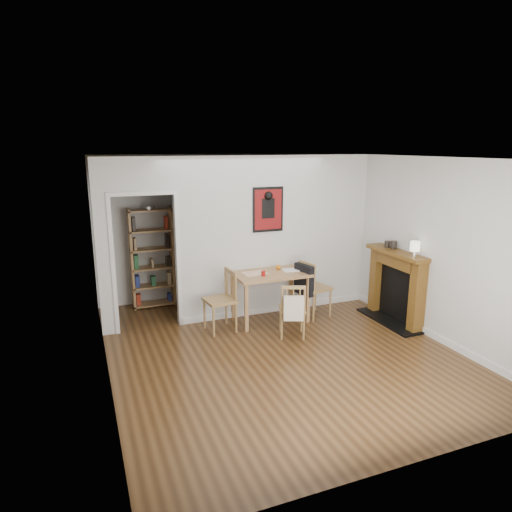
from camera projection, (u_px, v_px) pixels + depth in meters
name	position (u px, v px, depth m)	size (l,w,h in m)	color
ground	(278.00, 348.00, 6.35)	(5.20, 5.20, 0.00)	#53361B
room_shell	(250.00, 238.00, 7.29)	(5.20, 5.20, 5.20)	#B9B9B6
dining_table	(270.00, 278.00, 7.22)	(1.17, 0.74, 0.79)	#A57D4D
chair_left	(220.00, 301.00, 6.86)	(0.52, 0.52, 0.94)	#9F7C4A
chair_right	(314.00, 288.00, 7.44)	(0.62, 0.57, 0.94)	#9F7C4A
chair_front	(292.00, 309.00, 6.66)	(0.54, 0.56, 0.83)	#9F7C4A
bookshelf	(152.00, 258.00, 7.85)	(0.73, 0.29, 1.73)	#A57D4D
fireplace	(397.00, 284.00, 7.20)	(0.45, 1.25, 1.16)	brown
red_glass	(263.00, 273.00, 7.00)	(0.06, 0.06, 0.08)	maroon
orange_fruit	(278.00, 267.00, 7.36)	(0.08, 0.08, 0.08)	orange
placemat	(255.00, 273.00, 7.16)	(0.37, 0.28, 0.00)	beige
notebook	(291.00, 270.00, 7.32)	(0.27, 0.20, 0.01)	silver
mantel_lamp	(415.00, 247.00, 6.66)	(0.15, 0.15, 0.23)	silver
ceramic_jar_a	(393.00, 245.00, 7.19)	(0.10, 0.10, 0.13)	black
ceramic_jar_b	(387.00, 244.00, 7.28)	(0.09, 0.09, 0.11)	black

